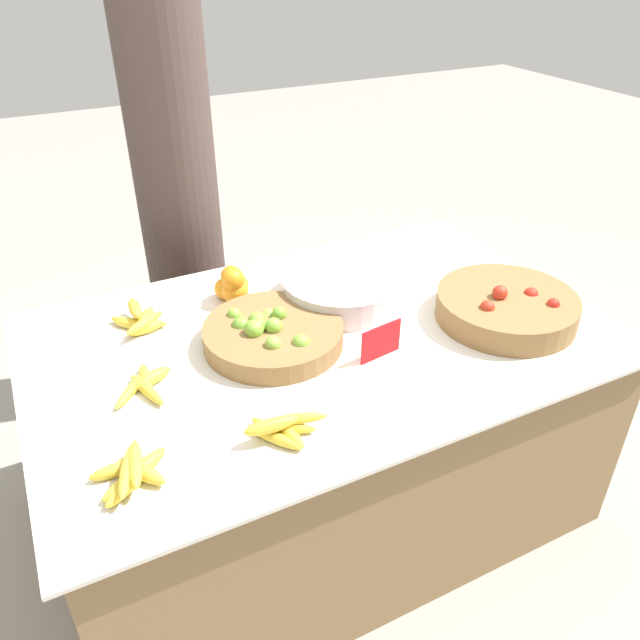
% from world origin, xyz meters
% --- Properties ---
extents(ground_plane, '(12.00, 12.00, 0.00)m').
position_xyz_m(ground_plane, '(0.00, 0.00, 0.00)').
color(ground_plane, gray).
extents(market_table, '(1.65, 1.07, 0.68)m').
position_xyz_m(market_table, '(0.00, 0.00, 0.34)').
color(market_table, olive).
rests_on(market_table, ground_plane).
extents(lime_bowl, '(0.40, 0.40, 0.10)m').
position_xyz_m(lime_bowl, '(-0.14, 0.02, 0.71)').
color(lime_bowl, olive).
rests_on(lime_bowl, market_table).
extents(tomato_basket, '(0.42, 0.42, 0.12)m').
position_xyz_m(tomato_basket, '(0.54, -0.18, 0.72)').
color(tomato_basket, olive).
rests_on(tomato_basket, market_table).
extents(orange_pile, '(0.11, 0.12, 0.12)m').
position_xyz_m(orange_pile, '(-0.15, 0.31, 0.73)').
color(orange_pile, orange).
rests_on(orange_pile, market_table).
extents(metal_bowl, '(0.38, 0.38, 0.09)m').
position_xyz_m(metal_bowl, '(0.15, 0.15, 0.72)').
color(metal_bowl, silver).
rests_on(metal_bowl, market_table).
extents(price_sign, '(0.13, 0.03, 0.10)m').
position_xyz_m(price_sign, '(0.10, -0.17, 0.73)').
color(price_sign, red).
rests_on(price_sign, market_table).
extents(banana_bunch_front_left, '(0.18, 0.19, 0.03)m').
position_xyz_m(banana_bunch_front_left, '(-0.52, -0.02, 0.69)').
color(banana_bunch_front_left, gold).
rests_on(banana_bunch_front_left, market_table).
extents(banana_bunch_front_right, '(0.21, 0.16, 0.06)m').
position_xyz_m(banana_bunch_front_right, '(-0.28, -0.34, 0.70)').
color(banana_bunch_front_right, gold).
rests_on(banana_bunch_front_right, market_table).
extents(banana_bunch_back_center, '(0.18, 0.16, 0.06)m').
position_xyz_m(banana_bunch_back_center, '(-0.61, -0.32, 0.70)').
color(banana_bunch_back_center, gold).
rests_on(banana_bunch_back_center, market_table).
extents(banana_bunch_middle_left, '(0.16, 0.18, 0.06)m').
position_xyz_m(banana_bunch_middle_left, '(-0.46, 0.28, 0.70)').
color(banana_bunch_middle_left, gold).
rests_on(banana_bunch_middle_left, market_table).
extents(vendor_person, '(0.30, 0.30, 1.73)m').
position_xyz_m(vendor_person, '(-0.16, 0.88, 0.81)').
color(vendor_person, '#473833').
rests_on(vendor_person, ground_plane).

